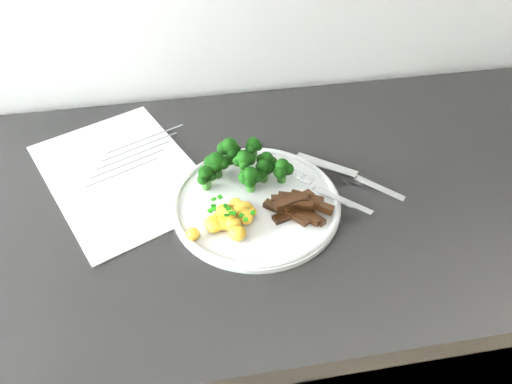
{
  "coord_description": "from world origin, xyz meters",
  "views": [
    {
      "loc": [
        -0.08,
        1.14,
        1.42
      ],
      "look_at": [
        0.01,
        1.66,
        0.9
      ],
      "focal_mm": 34.77,
      "sensor_mm": 36.0,
      "label": 1
    }
  ],
  "objects_px": {
    "potatoes": "(231,217)",
    "beef_strips": "(297,206)",
    "broccoli": "(244,164)",
    "plate": "(256,203)",
    "counter": "(220,346)",
    "knife": "(362,182)",
    "recipe_paper": "(122,174)",
    "fork": "(330,193)"
  },
  "relations": [
    {
      "from": "plate",
      "to": "broccoli",
      "type": "relative_size",
      "value": 1.71
    },
    {
      "from": "potatoes",
      "to": "beef_strips",
      "type": "distance_m",
      "value": 0.1
    },
    {
      "from": "plate",
      "to": "broccoli",
      "type": "xyz_separation_m",
      "value": [
        -0.01,
        0.06,
        0.03
      ]
    },
    {
      "from": "fork",
      "to": "potatoes",
      "type": "bearing_deg",
      "value": -169.89
    },
    {
      "from": "counter",
      "to": "knife",
      "type": "distance_m",
      "value": 0.51
    },
    {
      "from": "beef_strips",
      "to": "fork",
      "type": "relative_size",
      "value": 0.82
    },
    {
      "from": "potatoes",
      "to": "fork",
      "type": "distance_m",
      "value": 0.16
    },
    {
      "from": "fork",
      "to": "knife",
      "type": "distance_m",
      "value": 0.07
    },
    {
      "from": "plate",
      "to": "knife",
      "type": "xyz_separation_m",
      "value": [
        0.17,
        0.02,
        0.0
      ]
    },
    {
      "from": "plate",
      "to": "potatoes",
      "type": "height_order",
      "value": "potatoes"
    },
    {
      "from": "beef_strips",
      "to": "fork",
      "type": "distance_m",
      "value": 0.06
    },
    {
      "from": "potatoes",
      "to": "beef_strips",
      "type": "relative_size",
      "value": 1.03
    },
    {
      "from": "fork",
      "to": "knife",
      "type": "height_order",
      "value": "fork"
    },
    {
      "from": "recipe_paper",
      "to": "fork",
      "type": "relative_size",
      "value": 2.97
    },
    {
      "from": "recipe_paper",
      "to": "potatoes",
      "type": "distance_m",
      "value": 0.22
    },
    {
      "from": "broccoli",
      "to": "plate",
      "type": "bearing_deg",
      "value": -80.84
    },
    {
      "from": "fork",
      "to": "plate",
      "type": "bearing_deg",
      "value": 175.77
    },
    {
      "from": "counter",
      "to": "potatoes",
      "type": "relative_size",
      "value": 21.91
    },
    {
      "from": "plate",
      "to": "knife",
      "type": "relative_size",
      "value": 1.71
    },
    {
      "from": "counter",
      "to": "plate",
      "type": "height_order",
      "value": "plate"
    },
    {
      "from": "broccoli",
      "to": "knife",
      "type": "distance_m",
      "value": 0.19
    },
    {
      "from": "counter",
      "to": "fork",
      "type": "bearing_deg",
      "value": -7.44
    },
    {
      "from": "recipe_paper",
      "to": "potatoes",
      "type": "height_order",
      "value": "potatoes"
    },
    {
      "from": "counter",
      "to": "recipe_paper",
      "type": "bearing_deg",
      "value": 144.39
    },
    {
      "from": "broccoli",
      "to": "fork",
      "type": "relative_size",
      "value": 1.19
    },
    {
      "from": "potatoes",
      "to": "knife",
      "type": "height_order",
      "value": "potatoes"
    },
    {
      "from": "knife",
      "to": "broccoli",
      "type": "bearing_deg",
      "value": 167.79
    },
    {
      "from": "plate",
      "to": "fork",
      "type": "height_order",
      "value": "fork"
    },
    {
      "from": "counter",
      "to": "potatoes",
      "type": "height_order",
      "value": "potatoes"
    },
    {
      "from": "beef_strips",
      "to": "fork",
      "type": "bearing_deg",
      "value": 20.32
    },
    {
      "from": "recipe_paper",
      "to": "knife",
      "type": "xyz_separation_m",
      "value": [
        0.38,
        -0.09,
        0.01
      ]
    },
    {
      "from": "fork",
      "to": "recipe_paper",
      "type": "bearing_deg",
      "value": 159.78
    },
    {
      "from": "recipe_paper",
      "to": "beef_strips",
      "type": "bearing_deg",
      "value": -27.69
    },
    {
      "from": "counter",
      "to": "knife",
      "type": "bearing_deg",
      "value": 0.05
    },
    {
      "from": "counter",
      "to": "recipe_paper",
      "type": "xyz_separation_m",
      "value": [
        -0.13,
        0.09,
        0.44
      ]
    },
    {
      "from": "broccoli",
      "to": "knife",
      "type": "height_order",
      "value": "broccoli"
    },
    {
      "from": "counter",
      "to": "beef_strips",
      "type": "height_order",
      "value": "beef_strips"
    },
    {
      "from": "recipe_paper",
      "to": "plate",
      "type": "distance_m",
      "value": 0.23
    },
    {
      "from": "counter",
      "to": "knife",
      "type": "height_order",
      "value": "knife"
    },
    {
      "from": "beef_strips",
      "to": "knife",
      "type": "xyz_separation_m",
      "value": [
        0.12,
        0.05,
        -0.01
      ]
    },
    {
      "from": "broccoli",
      "to": "knife",
      "type": "xyz_separation_m",
      "value": [
        0.18,
        -0.04,
        -0.03
      ]
    },
    {
      "from": "knife",
      "to": "fork",
      "type": "bearing_deg",
      "value": -158.0
    }
  ]
}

